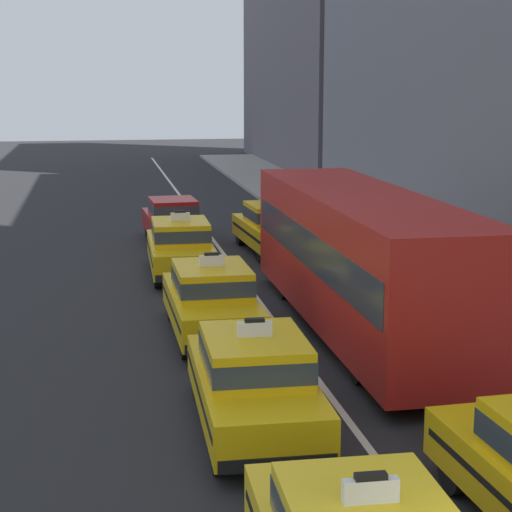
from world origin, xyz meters
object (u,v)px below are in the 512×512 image
(sedan_left_fifth, at_px, (173,219))
(taxi_right_third, at_px, (272,227))
(taxi_left_fourth, at_px, (181,246))
(taxi_left_third, at_px, (211,299))
(bus_right_second, at_px, (360,255))
(pedestrian_near_crosswalk, at_px, (484,258))
(taxi_left_second, at_px, (254,380))

(sedan_left_fifth, bearing_deg, taxi_right_third, -37.66)
(taxi_left_fourth, relative_size, sedan_left_fifth, 1.05)
(taxi_left_third, height_order, taxi_right_third, same)
(bus_right_second, bearing_deg, pedestrian_near_crosswalk, 33.51)
(taxi_left_third, distance_m, sedan_left_fifth, 11.80)
(taxi_left_fourth, bearing_deg, sedan_left_fifth, 87.34)
(sedan_left_fifth, bearing_deg, bus_right_second, -75.07)
(taxi_left_third, height_order, taxi_left_fourth, same)
(taxi_left_fourth, xyz_separation_m, sedan_left_fifth, (0.25, 5.37, -0.03))
(sedan_left_fifth, height_order, bus_right_second, bus_right_second)
(taxi_left_third, relative_size, sedan_left_fifth, 1.04)
(taxi_left_second, xyz_separation_m, taxi_right_third, (3.32, 14.89, 0.00))
(taxi_left_fourth, distance_m, sedan_left_fifth, 5.37)
(taxi_left_second, height_order, sedan_left_fifth, taxi_left_second)
(taxi_right_third, bearing_deg, bus_right_second, -89.48)
(taxi_left_second, xyz_separation_m, taxi_left_third, (0.03, 5.50, 0.00))
(bus_right_second, height_order, taxi_right_third, bus_right_second)
(taxi_left_third, relative_size, pedestrian_near_crosswalk, 2.67)
(sedan_left_fifth, height_order, pedestrian_near_crosswalk, pedestrian_near_crosswalk)
(taxi_left_third, xyz_separation_m, bus_right_second, (3.38, -0.23, 0.94))
(taxi_left_second, relative_size, bus_right_second, 0.41)
(pedestrian_near_crosswalk, bearing_deg, bus_right_second, -146.49)
(taxi_left_third, xyz_separation_m, taxi_right_third, (3.29, 9.39, 0.00))
(bus_right_second, distance_m, pedestrian_near_crosswalk, 5.30)
(taxi_left_second, relative_size, pedestrian_near_crosswalk, 2.68)
(taxi_left_third, xyz_separation_m, sedan_left_fifth, (0.17, 11.80, -0.03))
(taxi_left_fourth, distance_m, pedestrian_near_crosswalk, 8.68)
(taxi_left_fourth, height_order, bus_right_second, bus_right_second)
(taxi_right_third, height_order, pedestrian_near_crosswalk, taxi_right_third)
(taxi_left_second, xyz_separation_m, pedestrian_near_crosswalk, (7.77, 8.16, 0.13))
(taxi_left_second, distance_m, taxi_left_fourth, 11.93)
(taxi_left_fourth, xyz_separation_m, bus_right_second, (3.46, -6.66, 0.94))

